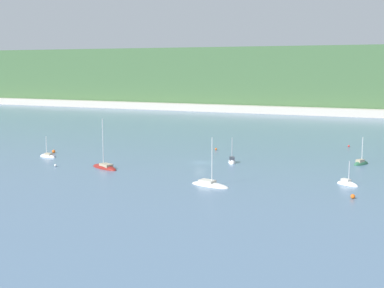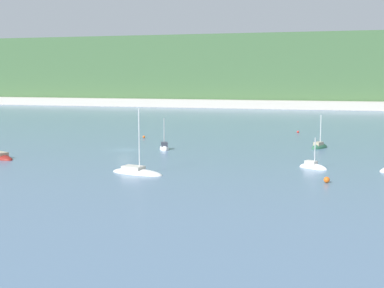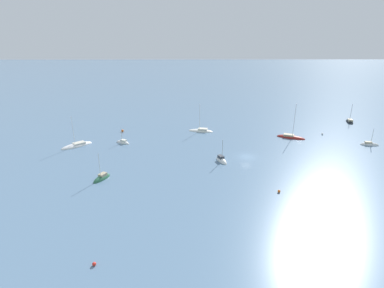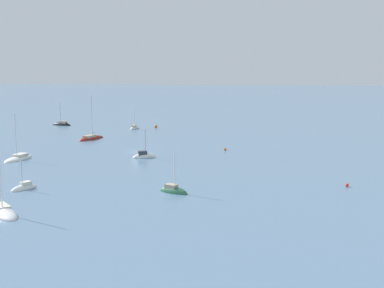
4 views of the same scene
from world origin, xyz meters
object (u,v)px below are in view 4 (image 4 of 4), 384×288
object	(u,v)px
sailboat_0	(134,128)
mooring_buoy_0	(156,126)
mooring_buoy_2	(225,149)
mooring_buoy_3	(92,132)
sailboat_4	(173,192)
sailboat_5	(144,157)
sailboat_1	(18,159)
sailboat_7	(24,188)
mooring_buoy_1	(347,185)
sailboat_6	(62,125)
sailboat_2	(91,139)
sailboat_3	(1,213)

from	to	relation	value
sailboat_0	mooring_buoy_0	distance (m)	6.34
mooring_buoy_2	mooring_buoy_3	size ratio (longest dim) A/B	0.96
sailboat_4	sailboat_5	distance (m)	29.26
sailboat_1	mooring_buoy_2	distance (m)	42.90
sailboat_0	sailboat_7	distance (m)	71.78
sailboat_1	mooring_buoy_1	bearing A→B (deg)	87.29
sailboat_0	sailboat_5	bearing A→B (deg)	-155.63
mooring_buoy_3	sailboat_5	bearing A→B (deg)	30.98
sailboat_5	mooring_buoy_3	world-z (taller)	sailboat_5
sailboat_5	sailboat_6	bearing A→B (deg)	102.20
sailboat_0	sailboat_6	world-z (taller)	sailboat_6
sailboat_0	sailboat_4	xyz separation A→B (m)	(71.62, 20.76, 0.02)
sailboat_1	sailboat_6	distance (m)	55.26
sailboat_6	sailboat_2	bearing A→B (deg)	135.57
mooring_buoy_0	mooring_buoy_1	distance (m)	79.72
sailboat_0	sailboat_7	world-z (taller)	sailboat_0
sailboat_5	mooring_buoy_3	bearing A→B (deg)	98.56
sailboat_4	mooring_buoy_0	xyz separation A→B (m)	(-74.28, -15.01, 0.34)
sailboat_4	mooring_buoy_1	bearing A→B (deg)	41.35
mooring_buoy_1	mooring_buoy_3	distance (m)	79.42
sailboat_0	sailboat_6	bearing A→B (deg)	85.72
sailboat_7	mooring_buoy_0	xyz separation A→B (m)	(-74.41, 8.03, 0.34)
mooring_buoy_0	mooring_buoy_1	bearing A→B (deg)	31.34
sailboat_3	sailboat_4	bearing A→B (deg)	79.35
sailboat_0	sailboat_7	size ratio (longest dim) A/B	1.12
sailboat_1	mooring_buoy_2	world-z (taller)	sailboat_1
sailboat_1	sailboat_6	xyz separation A→B (m)	(-54.33, -10.08, 0.01)
sailboat_4	mooring_buoy_1	world-z (taller)	sailboat_4
mooring_buoy_0	mooring_buoy_2	distance (m)	42.25
sailboat_7	mooring_buoy_1	bearing A→B (deg)	126.25
sailboat_6	sailboat_5	bearing A→B (deg)	138.06
sailboat_6	mooring_buoy_2	bearing A→B (deg)	155.12
mooring_buoy_3	mooring_buoy_2	bearing A→B (deg)	56.58
sailboat_3	sailboat_7	distance (m)	12.93
sailboat_5	sailboat_7	xyz separation A→B (m)	(27.75, -13.42, -0.02)
sailboat_3	mooring_buoy_3	xyz separation A→B (m)	(-74.70, -9.48, 0.23)
sailboat_0	mooring_buoy_3	world-z (taller)	sailboat_0
mooring_buoy_0	sailboat_2	bearing A→B (deg)	-27.71
sailboat_7	mooring_buoy_1	size ratio (longest dim) A/B	9.67
sailboat_2	sailboat_6	bearing A→B (deg)	56.59
sailboat_0	sailboat_7	bearing A→B (deg)	-171.66
mooring_buoy_0	mooring_buoy_3	xyz separation A→B (m)	(12.42, -15.17, -0.14)
sailboat_1	sailboat_3	xyz separation A→B (m)	(36.16, 13.39, -0.04)
sailboat_1	mooring_buoy_2	size ratio (longest dim) A/B	17.29
mooring_buoy_0	sailboat_3	bearing A→B (deg)	-3.74
sailboat_7	mooring_buoy_2	size ratio (longest dim) A/B	9.36
sailboat_0	sailboat_7	xyz separation A→B (m)	(71.75, -2.28, 0.02)
sailboat_2	mooring_buoy_2	bearing A→B (deg)	-86.76
mooring_buoy_0	sailboat_0	bearing A→B (deg)	-65.14
sailboat_2	mooring_buoy_3	xyz separation A→B (m)	(-11.03, -2.86, 0.20)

